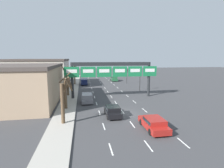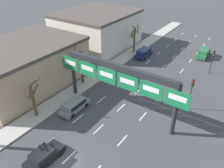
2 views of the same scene
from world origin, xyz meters
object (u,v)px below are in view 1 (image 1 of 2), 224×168
Objects in this scene: suv_grey at (87,98)px; traffic_light_near_gantry at (140,77)px; car_black at (113,111)px; car_red at (154,123)px; traffic_light_mid_block at (127,73)px; tree_bare_third at (75,74)px; sign_gantry at (112,70)px; suv_green at (114,78)px; tree_bare_furthest at (68,79)px; tree_bare_second at (65,91)px; suv_navy at (84,81)px; tree_bare_closest at (64,99)px.

traffic_light_near_gantry is at bearing 35.00° from suv_grey.
car_black is 0.89× the size of car_red.
tree_bare_third is (-15.25, 0.70, 0.13)m from traffic_light_mid_block.
sign_gantry is 3.84× the size of car_red.
suv_green is 28.75m from suv_grey.
tree_bare_second is at bearing -87.50° from tree_bare_furthest.
sign_gantry is at bearing -73.77° from suv_navy.
traffic_light_near_gantry is 23.79m from tree_bare_closest.
tree_bare_second reaches higher than suv_green.
traffic_light_mid_block is (9.19, 28.41, 2.29)m from car_black.
car_red is 0.75× the size of tree_bare_furthest.
traffic_light_mid_block is at bearing 67.00° from sign_gantry.
tree_bare_second is 9.35m from tree_bare_furthest.
tree_bare_furthest reaches higher than traffic_light_near_gantry.
tree_bare_second reaches higher than traffic_light_near_gantry.
tree_bare_second reaches higher than car_black.
car_black is 6.61m from tree_bare_closest.
tree_bare_closest reaches higher than suv_navy.
suv_grey is at bearing -120.90° from traffic_light_mid_block.
traffic_light_mid_block reaches higher than suv_grey.
tree_bare_third is 0.99× the size of tree_bare_furthest.
traffic_light_mid_block is at bearing -2.61° from tree_bare_third.
car_red is 1.04× the size of suv_grey.
sign_gantry is 3.94× the size of traffic_light_near_gantry.
suv_grey is 0.74× the size of tree_bare_third.
suv_grey is 0.73× the size of tree_bare_furthest.
traffic_light_mid_block is (-0.02, 11.93, -0.17)m from traffic_light_near_gantry.
sign_gantry reaches higher than tree_bare_furthest.
tree_bare_second is at bearing -112.78° from suv_green.
car_red is 14.47m from suv_grey.
sign_gantry is 14.98m from tree_bare_closest.
traffic_light_near_gantry is (2.72, -18.47, 2.25)m from suv_green.
suv_grey is 7.32m from tree_bare_furthest.
traffic_light_near_gantry is 0.75× the size of tree_bare_third.
traffic_light_mid_block is at bearing 80.45° from car_red.
suv_green is at bearing 24.96° from tree_bare_third.
tree_bare_closest is at bearing -106.24° from suv_grey.
sign_gantry is 3.30× the size of tree_bare_second.
tree_bare_second is at bearing 145.56° from car_black.
suv_navy is 20.48m from suv_grey.
tree_bare_furthest reaches higher than suv_grey.
suv_grey is at bearing -148.57° from sign_gantry.
tree_bare_closest is at bearing -89.79° from tree_bare_third.
traffic_light_mid_block reaches higher than suv_navy.
suv_green is 0.83× the size of tree_bare_second.
suv_navy is (-9.88, -6.62, -0.03)m from suv_green.
tree_bare_second reaches higher than car_red.
traffic_light_near_gantry is at bearing 37.91° from tree_bare_second.
suv_green is (6.49, 34.95, 0.22)m from car_black.
tree_bare_second is at bearing -141.39° from sign_gantry.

